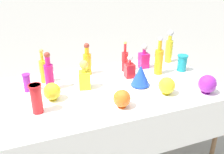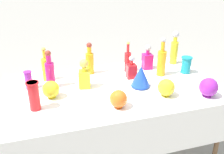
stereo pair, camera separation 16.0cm
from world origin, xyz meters
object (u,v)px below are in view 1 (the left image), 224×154
square_decanter_1 (130,69)px  round_bowl_3 (52,91)px  slender_vase_1 (182,62)px  cardboard_box_behind_left (88,97)px  tall_bottle_0 (87,62)px  square_decanter_2 (84,76)px  slender_vase_2 (27,82)px  fluted_vase_0 (140,75)px  tall_bottle_4 (169,48)px  tall_bottle_5 (49,74)px  round_bowl_1 (167,86)px  round_bowl_0 (207,84)px  tall_bottle_1 (125,60)px  cardboard_box_behind_right (94,85)px  tall_bottle_2 (43,70)px  round_bowl_2 (122,99)px  tall_bottle_3 (159,60)px  square_decanter_0 (144,58)px  slender_vase_0 (36,98)px

square_decanter_1 → round_bowl_3: size_ratio=1.51×
slender_vase_1 → cardboard_box_behind_left: size_ratio=0.33×
tall_bottle_0 → square_decanter_2: (-0.12, -0.31, -0.02)m
slender_vase_2 → fluted_vase_0: fluted_vase_0 is taller
tall_bottle_4 → tall_bottle_5: 1.42m
round_bowl_1 → round_bowl_0: bearing=-17.8°
tall_bottle_1 → round_bowl_3: 0.91m
slender_vase_2 → cardboard_box_behind_right: slender_vase_2 is taller
fluted_vase_0 → round_bowl_3: 0.82m
tall_bottle_4 → fluted_vase_0: size_ratio=1.84×
tall_bottle_2 → round_bowl_2: 0.88m
tall_bottle_3 → cardboard_box_behind_right: size_ratio=0.83×
square_decanter_0 → slender_vase_0: 1.31m
tall_bottle_0 → square_decanter_1: size_ratio=1.43×
tall_bottle_2 → round_bowl_0: size_ratio=2.01×
square_decanter_1 → cardboard_box_behind_right: size_ratio=0.48×
square_decanter_2 → slender_vase_0: square_decanter_2 is taller
slender_vase_2 → round_bowl_2: slender_vase_2 is taller
tall_bottle_5 → slender_vase_1: bearing=-2.6°
square_decanter_1 → slender_vase_1: 0.60m
square_decanter_2 → tall_bottle_1: bearing=26.1°
tall_bottle_2 → round_bowl_1: size_ratio=2.16×
tall_bottle_0 → tall_bottle_1: (0.40, -0.06, -0.02)m
square_decanter_1 → slender_vase_1: square_decanter_1 is taller
square_decanter_2 → round_bowl_2: bearing=-66.6°
fluted_vase_0 → tall_bottle_1: bearing=88.3°
tall_bottle_5 → round_bowl_0: bearing=-24.0°
tall_bottle_5 → round_bowl_1: (0.95, -0.47, -0.07)m
fluted_vase_0 → tall_bottle_0: bearing=130.9°
slender_vase_1 → cardboard_box_behind_left: (-0.83, 0.86, -0.70)m
tall_bottle_4 → cardboard_box_behind_left: 1.28m
square_decanter_0 → fluted_vase_0: bearing=-121.5°
tall_bottle_2 → slender_vase_0: size_ratio=1.43×
tall_bottle_2 → tall_bottle_3: tall_bottle_3 is taller
tall_bottle_3 → tall_bottle_5: size_ratio=1.11×
tall_bottle_0 → round_bowl_2: tall_bottle_0 is taller
slender_vase_0 → round_bowl_2: (0.64, -0.16, -0.05)m
square_decanter_0 → square_decanter_2: square_decanter_2 is taller
tall_bottle_0 → slender_vase_1: (0.97, -0.28, -0.04)m
square_decanter_1 → tall_bottle_0: bearing=148.4°
tall_bottle_0 → round_bowl_2: (0.07, -0.74, -0.06)m
slender_vase_0 → cardboard_box_behind_right: bearing=58.1°
square_decanter_0 → slender_vase_2: 1.25m
square_decanter_0 → cardboard_box_behind_right: 1.15m
round_bowl_2 → tall_bottle_0: bearing=95.6°
tall_bottle_2 → slender_vase_1: 1.44m
round_bowl_2 → cardboard_box_behind_left: 1.49m
tall_bottle_4 → round_bowl_2: (-0.91, -0.75, -0.10)m
slender_vase_0 → cardboard_box_behind_left: slender_vase_0 is taller
tall_bottle_3 → square_decanter_1: size_ratio=1.71×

